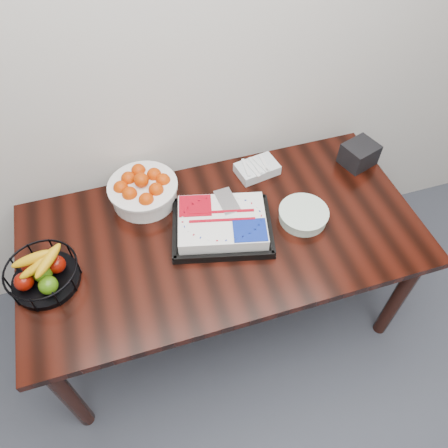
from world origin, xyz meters
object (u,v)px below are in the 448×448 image
object	(u,v)px
tangerine_bowl	(143,186)
napkin_box	(359,154)
plate_stack	(303,215)
cake_tray	(222,224)
fruit_basket	(43,273)
table	(222,244)

from	to	relation	value
tangerine_bowl	napkin_box	bearing A→B (deg)	-3.73
plate_stack	napkin_box	xyz separation A→B (m)	(0.42, 0.27, 0.03)
cake_tray	napkin_box	xyz separation A→B (m)	(0.80, 0.22, 0.02)
fruit_basket	plate_stack	world-z (taller)	fruit_basket
cake_tray	tangerine_bowl	world-z (taller)	tangerine_bowl
cake_tray	napkin_box	world-z (taller)	napkin_box
tangerine_bowl	plate_stack	size ratio (longest dim) A/B	1.43
cake_tray	fruit_basket	bearing A→B (deg)	-176.71
tangerine_bowl	plate_stack	bearing A→B (deg)	-26.62
napkin_box	tangerine_bowl	bearing A→B (deg)	176.27
fruit_basket	cake_tray	bearing A→B (deg)	3.29
fruit_basket	plate_stack	distance (m)	1.15
fruit_basket	plate_stack	xyz separation A→B (m)	(1.15, -0.00, -0.04)
cake_tray	fruit_basket	world-z (taller)	fruit_basket
cake_tray	fruit_basket	size ratio (longest dim) A/B	1.75
cake_tray	tangerine_bowl	size ratio (longest dim) A/B	1.57
tangerine_bowl	napkin_box	xyz separation A→B (m)	(1.09, -0.07, -0.03)
table	fruit_basket	bearing A→B (deg)	-177.72
cake_tray	tangerine_bowl	distance (m)	0.42
cake_tray	table	bearing A→B (deg)	-104.96
table	fruit_basket	world-z (taller)	fruit_basket
tangerine_bowl	fruit_basket	world-z (taller)	tangerine_bowl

